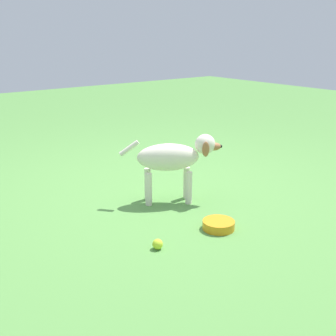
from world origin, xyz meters
TOP-DOWN VIEW (x-y plane):
  - ground at (0.00, 0.00)m, footprint 14.00×14.00m
  - dog at (-0.20, 0.12)m, footprint 0.47×0.70m
  - tennis_ball_0 at (-0.76, 0.69)m, footprint 0.07×0.07m
  - tennis_ball_1 at (0.67, -0.46)m, footprint 0.07×0.07m
  - water_bowl at (-0.78, 0.19)m, footprint 0.22×0.22m

SIDE VIEW (x-z plane):
  - ground at x=0.00m, z-range 0.00..0.00m
  - water_bowl at x=-0.78m, z-range 0.00..0.06m
  - tennis_ball_0 at x=-0.76m, z-range 0.00..0.07m
  - tennis_ball_1 at x=0.67m, z-range 0.00..0.07m
  - dog at x=-0.20m, z-range 0.09..0.62m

